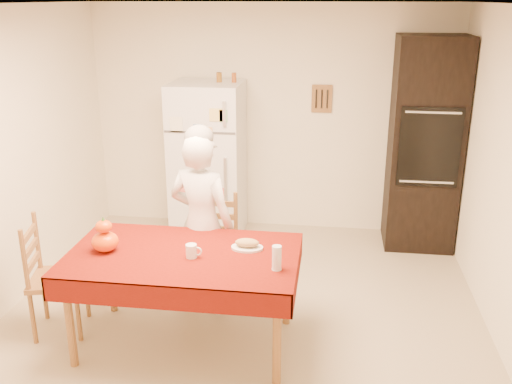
% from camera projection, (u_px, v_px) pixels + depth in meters
% --- Properties ---
extents(floor, '(4.50, 4.50, 0.00)m').
position_uv_depth(floor, '(239.00, 327.00, 4.64)').
color(floor, tan).
rests_on(floor, ground).
extents(room_shell, '(4.02, 4.52, 2.51)m').
position_uv_depth(room_shell, '(237.00, 132.00, 4.12)').
color(room_shell, white).
rests_on(room_shell, ground).
extents(refrigerator, '(0.75, 0.74, 1.70)m').
position_uv_depth(refrigerator, '(208.00, 161.00, 6.21)').
color(refrigerator, white).
rests_on(refrigerator, floor).
extents(oven_cabinet, '(0.70, 0.62, 2.20)m').
position_uv_depth(oven_cabinet, '(425.00, 145.00, 5.88)').
color(oven_cabinet, black).
rests_on(oven_cabinet, floor).
extents(dining_table, '(1.70, 1.00, 0.76)m').
position_uv_depth(dining_table, '(183.00, 262.00, 4.21)').
color(dining_table, brown).
rests_on(dining_table, floor).
extents(chair_far, '(0.45, 0.43, 0.95)m').
position_uv_depth(chair_far, '(213.00, 243.00, 4.98)').
color(chair_far, brown).
rests_on(chair_far, floor).
extents(chair_left, '(0.49, 0.50, 0.95)m').
position_uv_depth(chair_left, '(48.00, 273.00, 4.44)').
color(chair_left, brown).
rests_on(chair_left, floor).
extents(seated_woman, '(0.64, 0.50, 1.55)m').
position_uv_depth(seated_woman, '(202.00, 224.00, 4.69)').
color(seated_woman, silver).
rests_on(seated_woman, floor).
extents(coffee_mug, '(0.08, 0.08, 0.10)m').
position_uv_depth(coffee_mug, '(191.00, 251.00, 4.10)').
color(coffee_mug, white).
rests_on(coffee_mug, dining_table).
extents(pumpkin_lower, '(0.20, 0.20, 0.15)m').
position_uv_depth(pumpkin_lower, '(105.00, 242.00, 4.20)').
color(pumpkin_lower, '#E04405').
rests_on(pumpkin_lower, dining_table).
extents(pumpkin_upper, '(0.12, 0.12, 0.09)m').
position_uv_depth(pumpkin_upper, '(104.00, 226.00, 4.16)').
color(pumpkin_upper, '#D85405').
rests_on(pumpkin_upper, pumpkin_lower).
extents(wine_glass, '(0.07, 0.07, 0.18)m').
position_uv_depth(wine_glass, '(277.00, 258.00, 3.91)').
color(wine_glass, silver).
rests_on(wine_glass, dining_table).
extents(bread_plate, '(0.24, 0.24, 0.02)m').
position_uv_depth(bread_plate, '(247.00, 248.00, 4.26)').
color(bread_plate, white).
rests_on(bread_plate, dining_table).
extents(bread_loaf, '(0.18, 0.10, 0.06)m').
position_uv_depth(bread_loaf, '(247.00, 243.00, 4.24)').
color(bread_loaf, '#AD7C55').
rests_on(bread_loaf, bread_plate).
extents(spice_jar_left, '(0.05, 0.05, 0.10)m').
position_uv_depth(spice_jar_left, '(219.00, 77.00, 5.95)').
color(spice_jar_left, '#8F561A').
rests_on(spice_jar_left, refrigerator).
extents(spice_jar_mid, '(0.05, 0.05, 0.10)m').
position_uv_depth(spice_jar_mid, '(219.00, 77.00, 5.95)').
color(spice_jar_mid, '#8B5819').
rests_on(spice_jar_mid, refrigerator).
extents(spice_jar_right, '(0.05, 0.05, 0.10)m').
position_uv_depth(spice_jar_right, '(234.00, 78.00, 5.93)').
color(spice_jar_right, '#994A1B').
rests_on(spice_jar_right, refrigerator).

